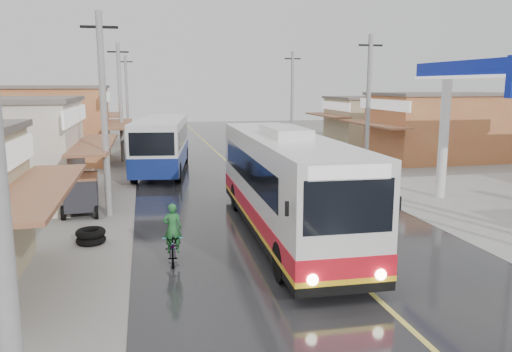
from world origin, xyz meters
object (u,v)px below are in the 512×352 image
at_px(tyre_stack, 91,236).
at_px(cyclist, 173,243).
at_px(tricycle_near, 81,192).
at_px(second_bus, 162,144).
at_px(coach_bus, 284,184).

bearing_deg(tyre_stack, cyclist, -42.87).
bearing_deg(tricycle_near, second_bus, 65.42).
relative_size(coach_bus, tyre_stack, 12.45).
bearing_deg(cyclist, tyre_stack, 139.42).
bearing_deg(tyre_stack, second_bus, 77.94).
bearing_deg(second_bus, tyre_stack, -94.16).
distance_m(cyclist, tricycle_near, 7.23).
relative_size(coach_bus, cyclist, 6.66).
distance_m(second_bus, cyclist, 15.95).
bearing_deg(coach_bus, tyre_stack, 178.37).
bearing_deg(tricycle_near, coach_bus, -34.68).
xyz_separation_m(coach_bus, tyre_stack, (-6.59, 0.37, -1.58)).
distance_m(tricycle_near, tyre_stack, 4.15).
xyz_separation_m(coach_bus, cyclist, (-4.01, -2.03, -1.23)).
bearing_deg(cyclist, second_bus, 91.20).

